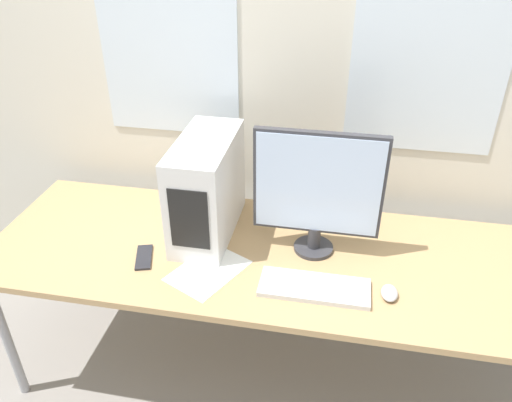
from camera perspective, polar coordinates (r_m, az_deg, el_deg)
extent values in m
cube|color=beige|center=(2.22, 4.35, 15.63)|extent=(8.00, 0.06, 2.70)
cube|color=silver|center=(2.28, -10.28, 19.55)|extent=(0.62, 0.01, 1.00)
cube|color=silver|center=(2.16, 19.74, 17.65)|extent=(0.62, 0.01, 1.00)
cube|color=tan|center=(2.05, 1.79, -6.25)|extent=(2.35, 0.79, 0.03)
cylinder|color=#99999E|center=(2.46, -26.64, -13.73)|extent=(0.04, 0.04, 0.69)
cylinder|color=#99999E|center=(2.84, -19.66, -5.22)|extent=(0.04, 0.04, 0.69)
cube|color=silver|center=(2.07, -5.65, 1.56)|extent=(0.22, 0.49, 0.42)
cube|color=black|center=(1.87, -7.68, -2.15)|extent=(0.15, 0.00, 0.25)
cylinder|color=#333338|center=(2.07, 6.57, -5.31)|extent=(0.16, 0.16, 0.02)
cylinder|color=#333338|center=(2.03, 6.67, -4.08)|extent=(0.05, 0.05, 0.09)
cube|color=#333338|center=(1.90, 7.12, 1.97)|extent=(0.50, 0.03, 0.42)
cube|color=silver|center=(1.89, 7.08, 1.74)|extent=(0.47, 0.00, 0.40)
cube|color=silver|center=(1.87, 6.69, -9.80)|extent=(0.41, 0.16, 0.02)
cube|color=white|center=(1.87, 6.71, -9.53)|extent=(0.37, 0.13, 0.00)
ellipsoid|color=#B2B2B7|center=(1.89, 15.00, -10.11)|extent=(0.06, 0.09, 0.03)
cube|color=#232328|center=(2.06, -12.68, -6.29)|extent=(0.10, 0.17, 0.01)
cube|color=white|center=(1.96, -5.49, -7.92)|extent=(0.32, 0.36, 0.00)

